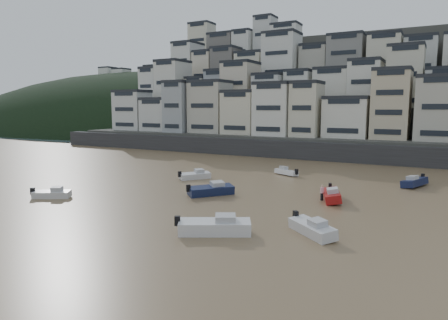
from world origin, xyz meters
The scene contains 13 objects.
sea_strip centered at (-110.00, 145.00, 0.01)m, with size 340.00×340.00×0.00m, color #4E6170.
harbor_wall centered at (10.00, 65.00, 1.75)m, with size 140.00×3.00×3.50m, color #38383A.
hillside centered at (14.73, 104.84, 13.01)m, with size 141.04×66.00×50.00m.
headland centered at (-95.00, 135.00, 0.02)m, with size 216.00×135.00×53.33m.
boat_a centered at (13.04, 15.91, 0.87)m, with size 6.42×2.10×1.75m, color silver, non-canonical shape.
boat_f centered at (-1.95, 36.12, 0.67)m, with size 4.91×1.61×1.34m, color silver, non-canonical shape.
boat_b centered at (20.04, 19.55, 0.73)m, with size 5.34×1.75×1.46m, color silver, non-canonical shape.
boat_e centered at (18.52, 32.25, 0.77)m, with size 5.62×1.84×1.53m, color #A21414, non-canonical shape.
boat_c centered at (5.42, 28.18, 0.80)m, with size 5.90×1.93×1.61m, color #151F44, non-canonical shape.
boat_i centered at (26.04, 45.36, 0.74)m, with size 5.42×1.77×1.48m, color #151D43, non-canonical shape.
boat_h centered at (8.39, 45.67, 0.59)m, with size 4.35×1.42×1.19m, color white, non-canonical shape.
boat_j centered at (-9.73, 18.19, 0.61)m, with size 4.51×1.48×1.23m, color silver, non-canonical shape.
person_pink centered at (17.54, 31.85, 0.87)m, with size 0.44×0.44×1.74m, color #E3A0B0, non-canonical shape.
Camera 1 is at (28.85, -11.30, 10.34)m, focal length 32.00 mm.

